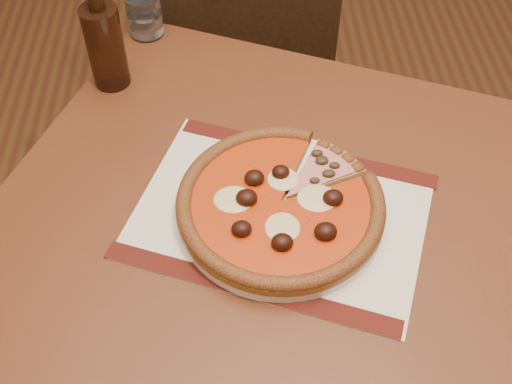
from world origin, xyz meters
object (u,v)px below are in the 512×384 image
table (257,253)px  plate (280,211)px  chair_far (233,46)px  bottle (105,43)px  water_glass (145,15)px  pizza (280,202)px

table → plate: 0.12m
chair_far → bottle: 0.53m
table → chair_far: size_ratio=1.10×
water_glass → bottle: (-0.05, -0.15, 0.05)m
chair_far → bottle: (-0.22, -0.37, 0.29)m
water_glass → chair_far: bearing=53.3°
table → bottle: bearing=127.5°
chair_far → plate: (0.06, -0.70, 0.22)m
pizza → water_glass: size_ratio=3.78×
chair_far → bottle: bearing=53.2°
table → bottle: 0.45m
table → bottle: size_ratio=4.73×
water_glass → table: bearing=-67.4°
chair_far → water_glass: size_ratio=11.52×
table → pizza: (0.04, -0.00, 0.13)m
plate → bottle: size_ratio=1.40×
pizza → water_glass: water_glass is taller
table → water_glass: 0.53m
plate → bottle: (-0.28, 0.33, 0.08)m
chair_far → bottle: size_ratio=4.30×
pizza → water_glass: bearing=116.0°
table → plate: plate is taller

